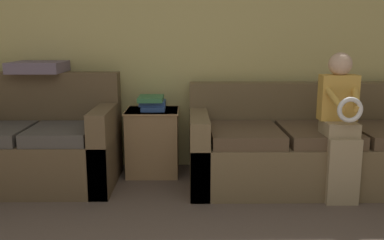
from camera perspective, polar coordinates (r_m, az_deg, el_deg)
The scene contains 7 objects.
wall_back at distance 4.32m, azimuth -0.48°, elevation 10.53°, with size 7.61×0.06×2.55m.
couch_main at distance 4.06m, azimuth 15.71°, elevation -3.66°, with size 2.23×0.98×0.88m.
couch_side at distance 4.11m, azimuth -20.14°, elevation -3.25°, with size 1.45×0.86×0.99m.
child_left_seated at distance 3.63m, azimuth 19.18°, elevation 0.07°, with size 0.30×0.38×1.19m.
side_shelf at distance 4.17m, azimuth -5.25°, elevation -2.79°, with size 0.51×0.48×0.63m.
book_stack at distance 4.08m, azimuth -5.32°, elevation 2.29°, with size 0.25×0.31×0.13m.
throw_pillow at distance 4.28m, azimuth -19.79°, elevation 6.67°, with size 0.47×0.47×0.10m.
Camera 1 is at (-0.02, -1.15, 1.32)m, focal length 40.00 mm.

